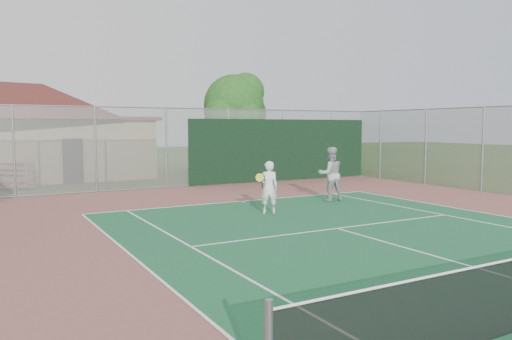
# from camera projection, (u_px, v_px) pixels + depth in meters

# --- Properties ---
(back_fence) EXTENTS (20.08, 0.11, 3.53)m
(back_fence) POSITION_uv_depth(u_px,v_px,m) (231.00, 149.00, 23.22)
(back_fence) COLOR gray
(back_fence) RESTS_ON ground
(side_fence_right) EXTENTS (0.08, 9.00, 3.50)m
(side_fence_right) POSITION_uv_depth(u_px,v_px,m) (426.00, 147.00, 23.15)
(side_fence_right) COLOR gray
(side_fence_right) RESTS_ON ground
(clubhouse) EXTENTS (13.60, 9.25, 5.78)m
(clubhouse) POSITION_uv_depth(u_px,v_px,m) (18.00, 122.00, 25.97)
(clubhouse) COLOR tan
(clubhouse) RESTS_ON ground
(tree) EXTENTS (4.18, 3.96, 5.83)m
(tree) POSITION_uv_depth(u_px,v_px,m) (235.00, 107.00, 29.19)
(tree) COLOR #311C12
(tree) RESTS_ON ground
(player_white_front) EXTENTS (0.97, 0.71, 1.62)m
(player_white_front) POSITION_uv_depth(u_px,v_px,m) (268.00, 188.00, 15.33)
(player_white_front) COLOR white
(player_white_front) RESTS_ON ground
(player_grey_back) EXTENTS (1.10, 0.95, 1.94)m
(player_grey_back) POSITION_uv_depth(u_px,v_px,m) (330.00, 175.00, 17.96)
(player_grey_back) COLOR #A2A5A7
(player_grey_back) RESTS_ON ground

